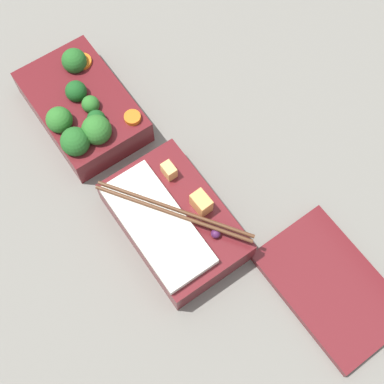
# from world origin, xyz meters

# --- Properties ---
(ground_plane) EXTENTS (3.00, 3.00, 0.00)m
(ground_plane) POSITION_xyz_m (0.00, 0.00, 0.00)
(ground_plane) COLOR slate
(bento_tray_vegetable) EXTENTS (0.20, 0.13, 0.08)m
(bento_tray_vegetable) POSITION_xyz_m (-0.10, 0.00, 0.03)
(bento_tray_vegetable) COLOR maroon
(bento_tray_vegetable) RESTS_ON ground_plane
(bento_tray_rice) EXTENTS (0.20, 0.14, 0.08)m
(bento_tray_rice) POSITION_xyz_m (0.12, 0.01, 0.03)
(bento_tray_rice) COLOR maroon
(bento_tray_rice) RESTS_ON ground_plane
(bento_lid) EXTENTS (0.20, 0.13, 0.01)m
(bento_lid) POSITION_xyz_m (0.32, 0.13, 0.01)
(bento_lid) COLOR maroon
(bento_lid) RESTS_ON ground_plane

